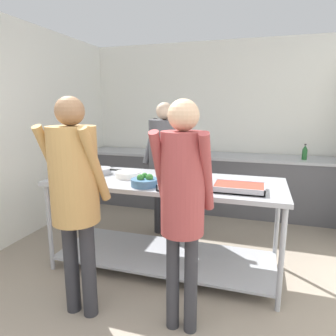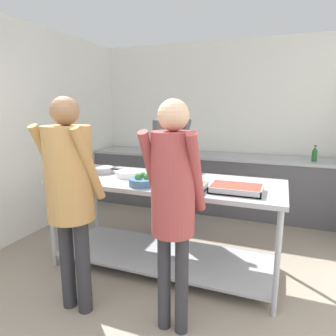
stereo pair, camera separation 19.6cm
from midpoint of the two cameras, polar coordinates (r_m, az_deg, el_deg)
wall_rear at (r=5.06m, az=10.84°, el=7.94°), size 4.11×0.06×2.65m
wall_left at (r=4.14m, az=-24.19°, el=6.34°), size 0.06×4.23×2.65m
back_counter at (r=4.83m, az=9.66°, el=-2.70°), size 3.95×0.65×0.90m
serving_counter at (r=3.02m, az=1.19°, el=-7.86°), size 2.27×0.87×0.93m
sauce_pan at (r=3.30m, az=-10.67°, el=-0.30°), size 0.38×0.24×0.06m
plate_stack at (r=3.08m, az=-5.77°, el=-1.14°), size 0.26×0.26×0.06m
broccoli_bowl at (r=2.72m, az=-2.85°, el=-2.55°), size 0.24×0.24×0.11m
serving_tray_vegetables at (r=2.61m, az=4.62°, el=-3.55°), size 0.42×0.28×0.05m
serving_tray_roast at (r=2.61m, az=14.95°, el=-3.90°), size 0.43×0.29×0.05m
guest_serving_left at (r=2.04m, az=3.73°, el=-4.74°), size 0.40×0.32×1.69m
guest_serving_right at (r=2.36m, az=-15.98°, el=-3.00°), size 0.46×0.36×1.71m
cook_behind_counter at (r=3.73m, az=1.63°, el=2.34°), size 0.55×0.42×1.69m
water_bottle at (r=4.59m, az=27.26°, el=2.37°), size 0.07×0.07×0.22m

